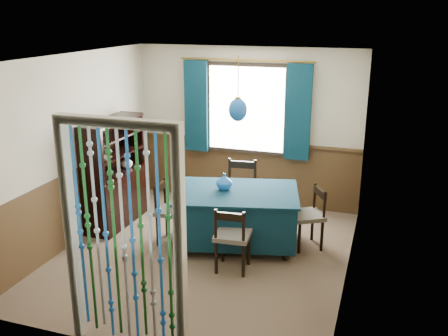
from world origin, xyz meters
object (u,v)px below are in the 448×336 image
(chair_right, at_px, (309,215))
(vase_sideboard, at_px, (127,161))
(chair_near, at_px, (232,237))
(pendant_lamp, at_px, (238,110))
(chair_far, at_px, (240,191))
(chair_left, at_px, (171,211))
(bowl_shelf, at_px, (105,158))
(sideboard, at_px, (116,187))
(dining_table, at_px, (237,214))
(vase_table, at_px, (224,182))

(chair_right, distance_m, vase_sideboard, 2.79)
(chair_near, xyz_separation_m, vase_sideboard, (-1.99, 1.09, 0.44))
(chair_right, xyz_separation_m, pendant_lamp, (-0.91, -0.25, 1.40))
(chair_near, xyz_separation_m, chair_far, (-0.32, 1.41, 0.05))
(chair_left, distance_m, pendant_lamp, 1.65)
(chair_far, xyz_separation_m, bowl_shelf, (-1.67, -0.89, 0.60))
(sideboard, bearing_deg, chair_far, 19.60)
(chair_right, bearing_deg, dining_table, 74.54)
(dining_table, distance_m, chair_near, 0.70)
(chair_right, bearing_deg, pendant_lamp, 74.54)
(sideboard, bearing_deg, vase_table, -3.31)
(vase_table, bearing_deg, chair_near, -64.58)
(chair_far, relative_size, vase_sideboard, 4.66)
(sideboard, distance_m, bowl_shelf, 0.62)
(chair_near, xyz_separation_m, pendant_lamp, (-0.15, 0.68, 1.40))
(sideboard, height_order, bowl_shelf, sideboard)
(chair_left, bearing_deg, chair_right, 100.40)
(pendant_lamp, bearing_deg, sideboard, 175.44)
(chair_near, relative_size, vase_sideboard, 4.16)
(chair_near, height_order, chair_right, chair_near)
(chair_right, height_order, bowl_shelf, bowl_shelf)
(dining_table, bearing_deg, chair_right, 1.59)
(dining_table, height_order, sideboard, sideboard)
(chair_right, relative_size, vase_table, 4.10)
(chair_left, height_order, pendant_lamp, pendant_lamp)
(vase_table, height_order, vase_sideboard, vase_sideboard)
(dining_table, bearing_deg, chair_far, 89.71)
(dining_table, xyz_separation_m, vase_sideboard, (-1.84, 0.41, 0.44))
(sideboard, distance_m, pendant_lamp, 2.30)
(vase_sideboard, bearing_deg, vase_table, -13.15)
(chair_right, xyz_separation_m, vase_table, (-1.10, -0.23, 0.42))
(dining_table, xyz_separation_m, sideboard, (-1.90, 0.15, 0.11))
(chair_left, xyz_separation_m, pendant_lamp, (0.87, 0.20, 1.39))
(dining_table, relative_size, chair_left, 2.11)
(chair_near, bearing_deg, chair_right, 46.56)
(dining_table, bearing_deg, sideboard, 161.68)
(vase_sideboard, bearing_deg, chair_far, 10.98)
(chair_near, relative_size, vase_table, 4.11)
(vase_table, relative_size, bowl_shelf, 1.09)
(chair_far, bearing_deg, vase_table, 82.33)
(chair_far, height_order, chair_left, chair_far)
(chair_far, relative_size, pendant_lamp, 1.15)
(pendant_lamp, distance_m, bowl_shelf, 1.99)
(chair_right, relative_size, sideboard, 0.53)
(chair_left, bearing_deg, chair_near, 60.71)
(sideboard, distance_m, vase_table, 1.75)
(sideboard, bearing_deg, chair_left, -17.57)
(bowl_shelf, bearing_deg, vase_table, 6.28)
(dining_table, bearing_deg, chair_left, 178.99)
(chair_far, height_order, sideboard, sideboard)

